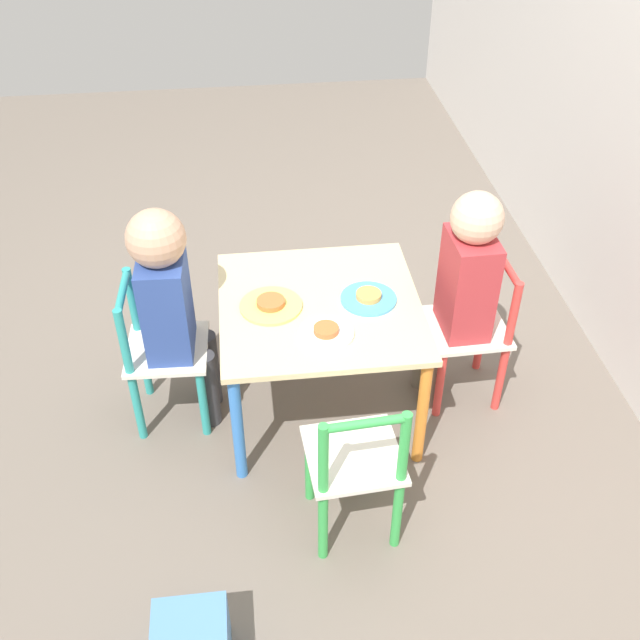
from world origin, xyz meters
TOP-DOWN VIEW (x-y plane):
  - ground_plane at (0.00, 0.00)m, footprint 6.00×6.00m
  - kids_table at (0.00, 0.00)m, footprint 0.63×0.63m
  - chair_teal at (-0.02, -0.52)m, footprint 0.27×0.27m
  - chair_red at (-0.01, 0.52)m, footprint 0.27×0.27m
  - chair_green at (0.52, 0.04)m, footprint 0.28×0.28m
  - child_front at (-0.02, -0.46)m, footprint 0.21×0.23m
  - child_back at (-0.01, 0.46)m, footprint 0.20×0.22m
  - plate_front at (-0.00, -0.15)m, footprint 0.20×0.20m
  - plate_back at (0.00, 0.15)m, footprint 0.18×0.18m
  - plate_right at (0.15, 0.00)m, footprint 0.17×0.17m

SIDE VIEW (x-z plane):
  - ground_plane at x=0.00m, z-range 0.00..0.00m
  - chair_teal at x=-0.02m, z-range 0.00..0.53m
  - chair_red at x=-0.01m, z-range 0.00..0.53m
  - chair_green at x=0.52m, z-range 0.00..0.53m
  - kids_table at x=0.00m, z-range 0.16..0.61m
  - plate_right at x=0.15m, z-range 0.44..0.47m
  - plate_front at x=0.00m, z-range 0.44..0.47m
  - plate_back at x=0.00m, z-range 0.44..0.47m
  - child_back at x=-0.01m, z-range 0.08..0.88m
  - child_front at x=-0.02m, z-range 0.09..0.89m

